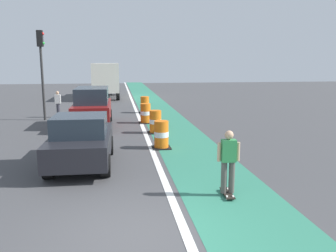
% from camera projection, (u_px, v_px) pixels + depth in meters
% --- Properties ---
extents(ground_plane, '(100.00, 100.00, 0.00)m').
position_uv_depth(ground_plane, '(140.00, 234.00, 6.89)').
color(ground_plane, '#424244').
extents(bike_lane_strip, '(2.50, 80.00, 0.01)m').
position_uv_depth(bike_lane_strip, '(170.00, 125.00, 18.91)').
color(bike_lane_strip, '#2D755B').
rests_on(bike_lane_strip, ground).
extents(lane_divider_stripe, '(0.20, 80.00, 0.01)m').
position_uv_depth(lane_divider_stripe, '(142.00, 125.00, 18.69)').
color(lane_divider_stripe, silver).
rests_on(lane_divider_stripe, ground).
extents(skateboarder_on_lane, '(0.57, 0.81, 1.69)m').
position_uv_depth(skateboarder_on_lane, '(228.00, 161.00, 8.72)').
color(skateboarder_on_lane, black).
rests_on(skateboarder_on_lane, ground).
extents(parked_sedan_nearest, '(1.99, 4.14, 1.70)m').
position_uv_depth(parked_sedan_nearest, '(81.00, 141.00, 11.31)').
color(parked_sedan_nearest, black).
rests_on(parked_sedan_nearest, ground).
extents(parked_suv_second, '(1.93, 4.61, 2.04)m').
position_uv_depth(parked_suv_second, '(93.00, 107.00, 18.33)').
color(parked_suv_second, maroon).
rests_on(parked_suv_second, ground).
extents(traffic_barrel_front, '(0.73, 0.73, 1.09)m').
position_uv_depth(traffic_barrel_front, '(161.00, 135.00, 13.68)').
color(traffic_barrel_front, orange).
rests_on(traffic_barrel_front, ground).
extents(traffic_barrel_mid, '(0.73, 0.73, 1.09)m').
position_uv_depth(traffic_barrel_mid, '(155.00, 122.00, 16.62)').
color(traffic_barrel_mid, orange).
rests_on(traffic_barrel_mid, ground).
extents(traffic_barrel_back, '(0.73, 0.73, 1.09)m').
position_uv_depth(traffic_barrel_back, '(146.00, 114.00, 19.34)').
color(traffic_barrel_back, orange).
rests_on(traffic_barrel_back, ground).
extents(traffic_barrel_far, '(0.73, 0.73, 1.09)m').
position_uv_depth(traffic_barrel_far, '(145.00, 105.00, 23.22)').
color(traffic_barrel_far, orange).
rests_on(traffic_barrel_far, ground).
extents(delivery_truck_down_block, '(2.40, 7.62, 3.23)m').
position_uv_depth(delivery_truck_down_block, '(106.00, 78.00, 32.70)').
color(delivery_truck_down_block, silver).
rests_on(delivery_truck_down_block, ground).
extents(traffic_light_corner, '(0.41, 0.32, 5.10)m').
position_uv_depth(traffic_light_corner, '(41.00, 59.00, 19.81)').
color(traffic_light_corner, '#2D2D2D').
rests_on(traffic_light_corner, ground).
extents(pedestrian_crossing, '(0.34, 0.20, 1.61)m').
position_uv_depth(pedestrian_crossing, '(58.00, 103.00, 21.23)').
color(pedestrian_crossing, '#33333D').
rests_on(pedestrian_crossing, ground).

